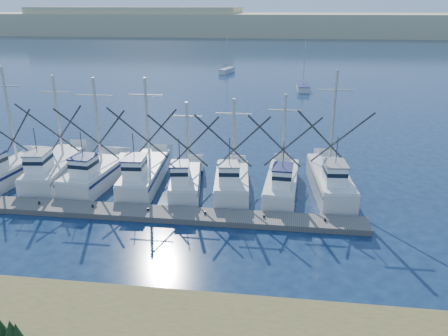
# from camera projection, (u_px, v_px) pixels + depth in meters

# --- Properties ---
(ground) EXTENTS (500.00, 500.00, 0.00)m
(ground) POSITION_uv_depth(u_px,v_px,m) (235.00, 264.00, 24.65)
(ground) COLOR #0C1A36
(ground) RESTS_ON ground
(floating_dock) EXTENTS (29.78, 2.01, 0.40)m
(floating_dock) POSITION_uv_depth(u_px,v_px,m) (148.00, 213.00, 30.20)
(floating_dock) COLOR #615D57
(floating_dock) RESTS_ON ground
(dune_ridge) EXTENTS (360.00, 60.00, 10.00)m
(dune_ridge) POSITION_uv_depth(u_px,v_px,m) (279.00, 24.00, 218.03)
(dune_ridge) COLOR tan
(dune_ridge) RESTS_ON ground
(trawler_fleet) EXTENTS (29.03, 9.23, 9.29)m
(trawler_fleet) POSITION_uv_depth(u_px,v_px,m) (164.00, 176.00, 34.61)
(trawler_fleet) COLOR silver
(trawler_fleet) RESTS_ON ground
(sailboat_near) EXTENTS (2.07, 6.71, 8.10)m
(sailboat_near) POSITION_uv_depth(u_px,v_px,m) (303.00, 87.00, 75.33)
(sailboat_near) COLOR silver
(sailboat_near) RESTS_ON ground
(sailboat_far) EXTENTS (2.94, 5.97, 8.10)m
(sailboat_far) POSITION_uv_depth(u_px,v_px,m) (227.00, 71.00, 94.02)
(sailboat_far) COLOR silver
(sailboat_far) RESTS_ON ground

